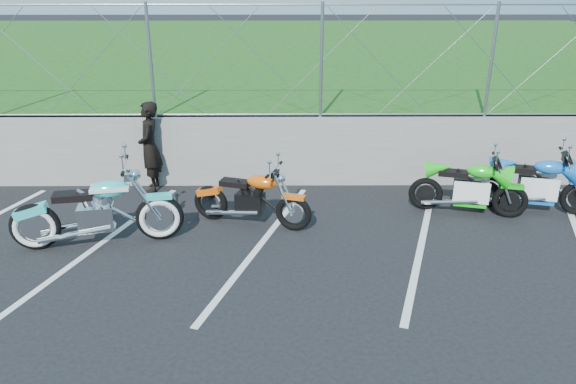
{
  "coord_description": "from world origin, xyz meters",
  "views": [
    {
      "loc": [
        0.35,
        -6.5,
        3.83
      ],
      "look_at": [
        0.4,
        1.3,
        0.7
      ],
      "focal_mm": 35.0,
      "sensor_mm": 36.0,
      "label": 1
    }
  ],
  "objects_px": {
    "sportbike_green": "(470,190)",
    "person_standing": "(150,147)",
    "naked_orange": "(253,200)",
    "cruiser_turquoise": "(100,213)",
    "sportbike_blue": "(536,186)"
  },
  "relations": [
    {
      "from": "naked_orange",
      "to": "sportbike_green",
      "type": "distance_m",
      "value": 3.59
    },
    {
      "from": "cruiser_turquoise",
      "to": "naked_orange",
      "type": "bearing_deg",
      "value": 6.17
    },
    {
      "from": "cruiser_turquoise",
      "to": "sportbike_blue",
      "type": "height_order",
      "value": "cruiser_turquoise"
    },
    {
      "from": "naked_orange",
      "to": "sportbike_green",
      "type": "bearing_deg",
      "value": 24.55
    },
    {
      "from": "cruiser_turquoise",
      "to": "naked_orange",
      "type": "distance_m",
      "value": 2.3
    },
    {
      "from": "cruiser_turquoise",
      "to": "sportbike_green",
      "type": "xyz_separation_m",
      "value": [
        5.76,
        1.08,
        -0.07
      ]
    },
    {
      "from": "sportbike_blue",
      "to": "naked_orange",
      "type": "bearing_deg",
      "value": -159.74
    },
    {
      "from": "cruiser_turquoise",
      "to": "sportbike_green",
      "type": "height_order",
      "value": "cruiser_turquoise"
    },
    {
      "from": "sportbike_green",
      "to": "person_standing",
      "type": "height_order",
      "value": "person_standing"
    },
    {
      "from": "sportbike_blue",
      "to": "sportbike_green",
      "type": "bearing_deg",
      "value": -161.39
    },
    {
      "from": "sportbike_blue",
      "to": "person_standing",
      "type": "bearing_deg",
      "value": -174.83
    },
    {
      "from": "naked_orange",
      "to": "sportbike_green",
      "type": "height_order",
      "value": "sportbike_green"
    },
    {
      "from": "sportbike_blue",
      "to": "cruiser_turquoise",
      "type": "bearing_deg",
      "value": -156.36
    },
    {
      "from": "cruiser_turquoise",
      "to": "sportbike_blue",
      "type": "distance_m",
      "value": 7.0
    },
    {
      "from": "cruiser_turquoise",
      "to": "sportbike_blue",
      "type": "bearing_deg",
      "value": -0.8
    }
  ]
}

